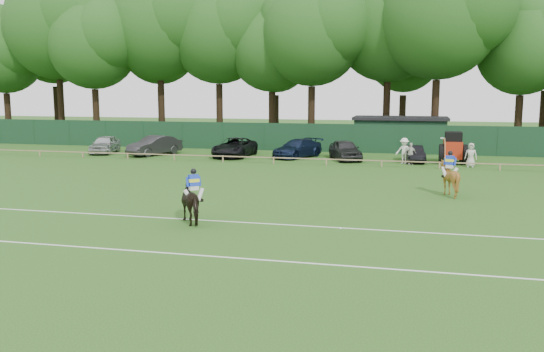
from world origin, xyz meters
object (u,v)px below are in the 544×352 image
(suv_black, at_px, (235,147))
(utility_shed, at_px, (400,133))
(horse_chestnut, at_px, (449,178))
(polo_ball, at_px, (341,228))
(spectator_left, at_px, (404,151))
(horse_dark, at_px, (194,202))
(tractor, at_px, (453,148))
(estate_black, at_px, (414,154))
(spectator_mid, at_px, (410,154))
(sedan_grey, at_px, (155,146))
(spectator_right, at_px, (471,155))
(sedan_silver, at_px, (105,144))
(hatch_grey, at_px, (345,150))
(sedan_navy, at_px, (297,148))

(suv_black, bearing_deg, utility_shed, 34.44)
(horse_chestnut, height_order, polo_ball, horse_chestnut)
(spectator_left, bearing_deg, utility_shed, 104.63)
(horse_dark, relative_size, suv_black, 0.37)
(spectator_left, xyz_separation_m, tractor, (3.54, 1.14, 0.16))
(estate_black, distance_m, spectator_mid, 1.68)
(sedan_grey, bearing_deg, tractor, 24.12)
(spectator_mid, distance_m, utility_shed, 10.27)
(suv_black, relative_size, spectator_right, 3.21)
(horse_chestnut, relative_size, sedan_silver, 0.41)
(spectator_right, relative_size, polo_ball, 19.30)
(hatch_grey, relative_size, utility_shed, 0.56)
(horse_dark, height_order, horse_chestnut, horse_chestnut)
(sedan_navy, bearing_deg, estate_black, 19.81)
(sedan_navy, height_order, spectator_mid, spectator_mid)
(horse_chestnut, distance_m, spectator_left, 12.96)
(spectator_left, relative_size, tractor, 0.68)
(sedan_silver, xyz_separation_m, spectator_mid, (25.87, -1.58, 0.04))
(hatch_grey, bearing_deg, horse_chestnut, -84.52)
(horse_dark, distance_m, sedan_grey, 25.72)
(suv_black, xyz_separation_m, hatch_grey, (9.12, -0.02, 0.02))
(sedan_silver, distance_m, suv_black, 11.75)
(sedan_silver, bearing_deg, spectator_left, -14.85)
(horse_dark, xyz_separation_m, horse_chestnut, (10.77, 8.98, 0.04))
(sedan_navy, bearing_deg, horse_dark, -65.02)
(sedan_grey, distance_m, spectator_right, 25.35)
(horse_chestnut, bearing_deg, spectator_mid, -59.99)
(sedan_silver, bearing_deg, horse_dark, -65.38)
(suv_black, xyz_separation_m, spectator_right, (18.35, -2.12, 0.09))
(horse_dark, relative_size, utility_shed, 0.25)
(utility_shed, height_order, tractor, utility_shed)
(sedan_silver, xyz_separation_m, utility_shed, (24.90, 8.62, 0.76))
(hatch_grey, height_order, estate_black, hatch_grey)
(sedan_silver, distance_m, spectator_right, 30.16)
(estate_black, distance_m, spectator_right, 4.47)
(horse_chestnut, height_order, sedan_grey, horse_chestnut)
(sedan_silver, xyz_separation_m, tractor, (28.96, -0.03, 0.36))
(suv_black, distance_m, sedan_navy, 5.19)
(sedan_grey, xyz_separation_m, hatch_grey, (16.07, 0.44, -0.02))
(horse_dark, height_order, sedan_navy, horse_dark)
(horse_chestnut, relative_size, estate_black, 0.48)
(estate_black, height_order, polo_ball, estate_black)
(horse_dark, bearing_deg, spectator_left, -150.04)
(horse_chestnut, height_order, spectator_mid, horse_chestnut)
(spectator_right, bearing_deg, sedan_navy, 175.94)
(sedan_grey, relative_size, polo_ball, 54.85)
(hatch_grey, bearing_deg, sedan_navy, 149.10)
(estate_black, bearing_deg, spectator_mid, -107.01)
(tractor, bearing_deg, spectator_left, -162.01)
(spectator_right, bearing_deg, utility_shed, 123.99)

